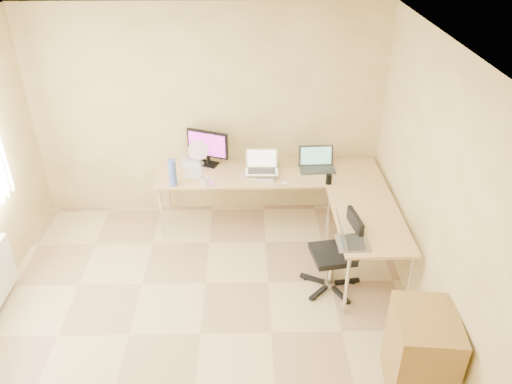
{
  "coord_description": "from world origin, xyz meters",
  "views": [
    {
      "loc": [
        0.45,
        -3.43,
        3.61
      ],
      "look_at": [
        0.55,
        1.1,
        0.9
      ],
      "focal_mm": 35.53,
      "sensor_mm": 36.0,
      "label": 1
    }
  ],
  "objects_px": {
    "desk_main": "(269,198)",
    "desk_fan": "(199,153)",
    "desk_return": "(365,246)",
    "laptop_black": "(317,160)",
    "office_chair": "(333,248)",
    "keyboard": "(258,178)",
    "monitor": "(208,148)",
    "water_bottle": "(173,173)",
    "mug": "(205,181)",
    "laptop_center": "(262,162)",
    "laptop_return": "(354,233)",
    "cabinet": "(420,355)"
  },
  "relations": [
    {
      "from": "desk_return",
      "to": "laptop_black",
      "type": "height_order",
      "value": "laptop_black"
    },
    {
      "from": "laptop_center",
      "to": "water_bottle",
      "type": "distance_m",
      "value": 1.03
    },
    {
      "from": "monitor",
      "to": "laptop_return",
      "type": "bearing_deg",
      "value": -26.52
    },
    {
      "from": "desk_fan",
      "to": "laptop_center",
      "type": "bearing_deg",
      "value": -22.86
    },
    {
      "from": "desk_main",
      "to": "desk_return",
      "type": "xyz_separation_m",
      "value": [
        0.98,
        -1.0,
        0.0
      ]
    },
    {
      "from": "laptop_center",
      "to": "laptop_black",
      "type": "bearing_deg",
      "value": 12.14
    },
    {
      "from": "desk_fan",
      "to": "office_chair",
      "type": "relative_size",
      "value": 0.35
    },
    {
      "from": "water_bottle",
      "to": "laptop_black",
      "type": "bearing_deg",
      "value": 11.79
    },
    {
      "from": "keyboard",
      "to": "desk_fan",
      "type": "height_order",
      "value": "desk_fan"
    },
    {
      "from": "laptop_black",
      "to": "office_chair",
      "type": "xyz_separation_m",
      "value": [
        0.02,
        -1.26,
        -0.36
      ]
    },
    {
      "from": "desk_return",
      "to": "laptop_black",
      "type": "relative_size",
      "value": 3.12
    },
    {
      "from": "desk_return",
      "to": "laptop_return",
      "type": "bearing_deg",
      "value": -119.44
    },
    {
      "from": "laptop_center",
      "to": "desk_fan",
      "type": "bearing_deg",
      "value": 160.74
    },
    {
      "from": "desk_main",
      "to": "desk_return",
      "type": "bearing_deg",
      "value": -45.73
    },
    {
      "from": "desk_main",
      "to": "laptop_return",
      "type": "distance_m",
      "value": 1.69
    },
    {
      "from": "desk_main",
      "to": "cabinet",
      "type": "distance_m",
      "value": 2.71
    },
    {
      "from": "keyboard",
      "to": "water_bottle",
      "type": "bearing_deg",
      "value": -152.42
    },
    {
      "from": "desk_return",
      "to": "laptop_black",
      "type": "distance_m",
      "value": 1.23
    },
    {
      "from": "mug",
      "to": "laptop_center",
      "type": "bearing_deg",
      "value": 18.68
    },
    {
      "from": "desk_main",
      "to": "desk_fan",
      "type": "height_order",
      "value": "desk_fan"
    },
    {
      "from": "desk_main",
      "to": "desk_fan",
      "type": "relative_size",
      "value": 8.56
    },
    {
      "from": "water_bottle",
      "to": "laptop_return",
      "type": "bearing_deg",
      "value": -32.1
    },
    {
      "from": "keyboard",
      "to": "desk_main",
      "type": "bearing_deg",
      "value": 66.58
    },
    {
      "from": "laptop_center",
      "to": "keyboard",
      "type": "bearing_deg",
      "value": -119.79
    },
    {
      "from": "desk_main",
      "to": "water_bottle",
      "type": "bearing_deg",
      "value": -164.87
    },
    {
      "from": "water_bottle",
      "to": "cabinet",
      "type": "height_order",
      "value": "water_bottle"
    },
    {
      "from": "desk_main",
      "to": "water_bottle",
      "type": "relative_size",
      "value": 8.26
    },
    {
      "from": "desk_main",
      "to": "cabinet",
      "type": "xyz_separation_m",
      "value": [
        1.13,
        -2.46,
        -0.01
      ]
    },
    {
      "from": "monitor",
      "to": "cabinet",
      "type": "xyz_separation_m",
      "value": [
        1.86,
        -2.66,
        -0.59
      ]
    },
    {
      "from": "monitor",
      "to": "laptop_return",
      "type": "relative_size",
      "value": 1.43
    },
    {
      "from": "laptop_black",
      "to": "desk_fan",
      "type": "bearing_deg",
      "value": 171.24
    },
    {
      "from": "desk_main",
      "to": "office_chair",
      "type": "height_order",
      "value": "office_chair"
    },
    {
      "from": "desk_return",
      "to": "laptop_center",
      "type": "distance_m",
      "value": 1.51
    },
    {
      "from": "desk_return",
      "to": "water_bottle",
      "type": "xyz_separation_m",
      "value": [
        -2.08,
        0.7,
        0.53
      ]
    },
    {
      "from": "desk_return",
      "to": "desk_fan",
      "type": "xyz_separation_m",
      "value": [
        -1.82,
        1.2,
        0.52
      ]
    },
    {
      "from": "desk_return",
      "to": "keyboard",
      "type": "bearing_deg",
      "value": 142.77
    },
    {
      "from": "desk_return",
      "to": "cabinet",
      "type": "distance_m",
      "value": 1.47
    },
    {
      "from": "laptop_return",
      "to": "cabinet",
      "type": "height_order",
      "value": "laptop_return"
    },
    {
      "from": "desk_return",
      "to": "laptop_center",
      "type": "xyz_separation_m",
      "value": [
        -1.07,
        0.92,
        0.53
      ]
    },
    {
      "from": "mug",
      "to": "office_chair",
      "type": "relative_size",
      "value": 0.12
    },
    {
      "from": "desk_return",
      "to": "laptop_center",
      "type": "relative_size",
      "value": 3.4
    },
    {
      "from": "laptop_return",
      "to": "laptop_center",
      "type": "bearing_deg",
      "value": 30.44
    },
    {
      "from": "monitor",
      "to": "water_bottle",
      "type": "distance_m",
      "value": 0.62
    },
    {
      "from": "laptop_return",
      "to": "cabinet",
      "type": "bearing_deg",
      "value": -159.18
    },
    {
      "from": "desk_main",
      "to": "office_chair",
      "type": "xyz_separation_m",
      "value": [
        0.59,
        -1.21,
        0.14
      ]
    },
    {
      "from": "laptop_black",
      "to": "desk_fan",
      "type": "relative_size",
      "value": 1.35
    },
    {
      "from": "desk_main",
      "to": "laptop_return",
      "type": "xyz_separation_m",
      "value": [
        0.73,
        -1.44,
        0.49
      ]
    },
    {
      "from": "mug",
      "to": "monitor",
      "type": "bearing_deg",
      "value": 88.69
    },
    {
      "from": "desk_main",
      "to": "desk_fan",
      "type": "distance_m",
      "value": 1.01
    },
    {
      "from": "office_chair",
      "to": "cabinet",
      "type": "bearing_deg",
      "value": -76.3
    }
  ]
}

